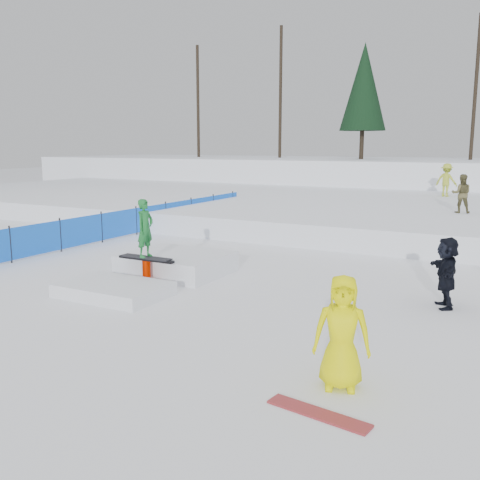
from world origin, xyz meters
The scene contains 10 objects.
ground centered at (0.00, 0.00, 0.00)m, with size 120.00×120.00×0.00m, color white.
snow_berm centered at (0.00, 30.00, 1.20)m, with size 60.00×14.00×2.40m, color white.
snow_midrise centered at (0.00, 16.00, 0.40)m, with size 50.00×18.00×0.80m, color white.
safety_fence centered at (-6.50, 6.60, 0.55)m, with size 0.05×16.00×1.10m.
walker_olive centered at (4.38, 12.85, 1.55)m, with size 0.73×0.57×1.49m, color brown.
walker_ygreen centered at (2.94, 19.65, 1.64)m, with size 1.08×0.62×1.68m, color #A8B82E.
spectator_yellow centered at (4.50, -2.42, 0.82)m, with size 0.80×0.52×1.64m, color #FEFF00.
spectator_dark centered at (5.26, 2.31, 0.76)m, with size 1.41×0.45×1.52m, color black.
loose_board_red centered at (4.50, -3.31, 0.01)m, with size 1.40×0.28×0.03m, color maroon.
jib_rail_feature centered at (-1.51, 1.43, 0.30)m, with size 2.60×4.40×2.11m.
Camera 1 is at (6.62, -9.36, 3.40)m, focal length 40.00 mm.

